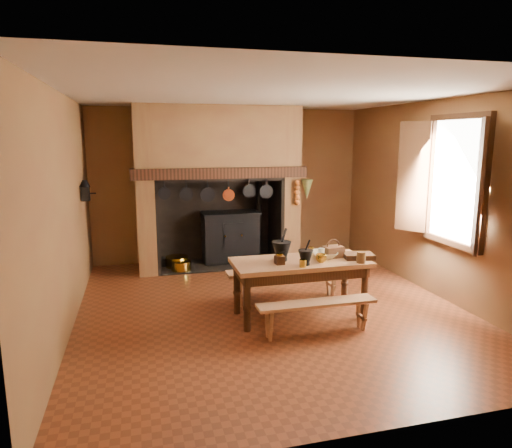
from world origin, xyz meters
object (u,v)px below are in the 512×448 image
at_px(mixing_bowl, 325,255).
at_px(wicker_basket, 333,251).
at_px(work_table, 300,269).
at_px(iron_range, 231,236).
at_px(coffee_grinder, 280,259).
at_px(bench_front, 317,310).

xyz_separation_m(mixing_bowl, wicker_basket, (0.12, 0.01, 0.04)).
bearing_deg(work_table, iron_range, 96.73).
height_order(coffee_grinder, wicker_basket, wicker_basket).
distance_m(bench_front, mixing_bowl, 0.86).
xyz_separation_m(iron_range, mixing_bowl, (0.68, -2.77, 0.30)).
xyz_separation_m(work_table, mixing_bowl, (0.35, 0.04, 0.16)).
bearing_deg(wicker_basket, mixing_bowl, 178.44).
bearing_deg(mixing_bowl, wicker_basket, 7.11).
bearing_deg(coffee_grinder, work_table, 15.24).
distance_m(iron_range, work_table, 2.83).
height_order(work_table, wicker_basket, wicker_basket).
distance_m(bench_front, wicker_basket, 0.94).
bearing_deg(bench_front, wicker_basket, 53.40).
distance_m(work_table, coffee_grinder, 0.37).
relative_size(work_table, coffee_grinder, 10.36).
height_order(work_table, bench_front, work_table).
bearing_deg(iron_range, coffee_grinder, -89.53).
xyz_separation_m(coffee_grinder, mixing_bowl, (0.66, 0.14, -0.02)).
distance_m(coffee_grinder, mixing_bowl, 0.67).
height_order(bench_front, wicker_basket, wicker_basket).
height_order(coffee_grinder, mixing_bowl, coffee_grinder).
relative_size(iron_range, work_table, 0.93).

